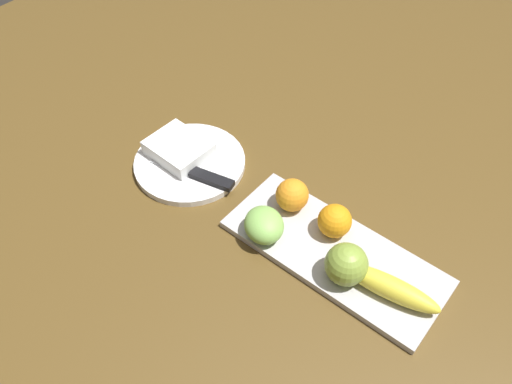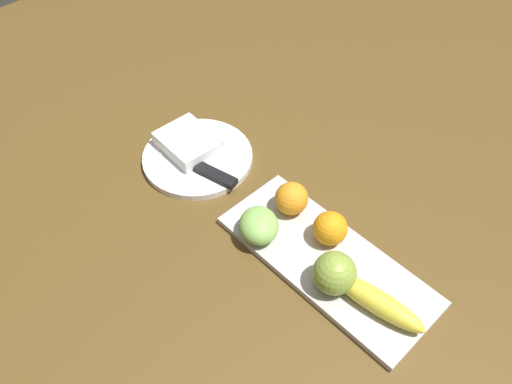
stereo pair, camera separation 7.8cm
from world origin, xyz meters
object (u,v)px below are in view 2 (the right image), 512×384
Objects in this scene: fruit_tray at (326,261)px; knife at (209,172)px; dinner_plate at (197,158)px; folded_napkin at (187,143)px; orange_near_banana at (330,228)px; grape_bunch at (259,225)px; orange_near_apple at (292,198)px; banana at (376,301)px; apple at (334,273)px.

knife is at bearing 3.05° from fruit_tray.
dinner_plate is 1.90× the size of folded_napkin.
orange_near_banana is 0.35m from folded_napkin.
grape_bunch is (0.12, 0.05, 0.03)m from fruit_tray.
orange_near_banana reaches higher than grape_bunch.
orange_near_apple is 0.08m from grape_bunch.
orange_near_apple is at bearing -20.38° from banana.
grape_bunch reaches higher than fruit_tray.
fruit_tray is at bearing 126.62° from orange_near_banana.
orange_near_apple is (0.23, -0.05, 0.01)m from banana.
folded_napkin is (0.26, 0.04, -0.01)m from orange_near_apple.
grape_bunch is at bearing -0.22° from banana.
orange_near_banana is at bearing -27.71° from banana.
orange_near_banana reaches higher than fruit_tray.
folded_napkin is 0.09m from knife.
grape_bunch reaches higher than dinner_plate.
folded_napkin is (0.26, -0.05, -0.01)m from grape_bunch.
apple is 0.09m from orange_near_banana.
orange_near_banana is (0.14, -0.05, 0.01)m from banana.
orange_near_apple reaches higher than grape_bunch.
orange_near_banana is 0.27m from knife.
apple reaches higher than fruit_tray.
banana is at bearing 167.69° from orange_near_apple.
orange_near_apple is at bearing -172.20° from folded_napkin.
banana reaches higher than dinner_plate.
fruit_tray is 0.13m from grape_bunch.
grape_bunch is 0.26m from folded_napkin.
fruit_tray is at bearing 180.00° from dinner_plate.
grape_bunch is at bearing 169.66° from folded_napkin.
orange_near_banana reaches higher than dinner_plate.
fruit_tray is 2.33× the size of banana.
knife is at bearing 10.66° from orange_near_banana.
banana is 0.93× the size of knife.
knife is (-0.06, 0.02, 0.01)m from dinner_plate.
orange_near_banana is at bearing -45.36° from apple.
apple is 0.42m from folded_napkin.
banana is 0.40m from knife.
orange_near_apple is 0.27× the size of dinner_plate.
orange_near_apple is 0.26m from folded_napkin.
folded_napkin is (0.42, -0.03, -0.02)m from apple.
folded_napkin is (0.03, 0.00, 0.02)m from dinner_plate.
orange_near_apple is 0.23m from dinner_plate.
folded_napkin is at bearing -9.86° from banana.
apple is (-0.04, 0.03, 0.04)m from fruit_tray.
banana is at bearing 178.11° from dinner_plate.
fruit_tray and dinner_plate have the same top height.
orange_near_apple reaches higher than knife.
grape_bunch is (0.16, 0.01, -0.01)m from apple.
orange_near_apple reaches higher than dinner_plate.
apple is 0.08m from banana.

